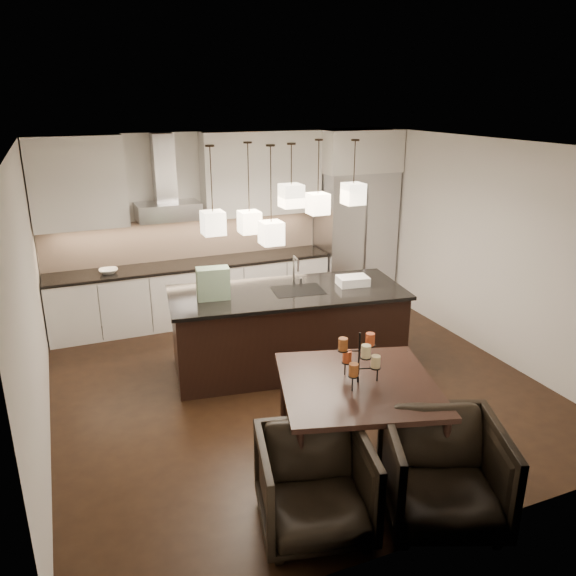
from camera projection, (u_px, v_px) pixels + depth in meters
name	position (u px, v px, depth m)	size (l,w,h in m)	color
floor	(294.00, 383.00, 6.80)	(5.50, 5.50, 0.02)	black
ceiling	(295.00, 144.00, 5.89)	(5.50, 5.50, 0.02)	white
wall_back	(225.00, 224.00, 8.76)	(5.50, 0.02, 2.80)	silver
wall_front	(449.00, 381.00, 3.93)	(5.50, 0.02, 2.80)	silver
wall_left	(29.00, 305.00, 5.35)	(0.02, 5.50, 2.80)	silver
wall_right	(488.00, 248.00, 7.34)	(0.02, 5.50, 2.80)	silver
refrigerator	(355.00, 237.00, 9.29)	(1.20, 0.72, 2.15)	#B7B7BA
fridge_panel	(358.00, 151.00, 8.83)	(1.26, 0.72, 0.65)	silver
lower_cabinets	(194.00, 293.00, 8.55)	(4.21, 0.62, 0.88)	silver
countertop	(193.00, 264.00, 8.41)	(4.21, 0.66, 0.04)	black
backsplash	(187.00, 238.00, 8.56)	(4.21, 0.02, 0.63)	beige
upper_cab_left	(77.00, 183.00, 7.58)	(1.25, 0.35, 1.25)	silver
upper_cab_right	(262.00, 173.00, 8.54)	(1.86, 0.35, 1.25)	silver
hood_canopy	(168.00, 211.00, 8.07)	(0.90, 0.52, 0.24)	#B7B7BA
hood_chimney	(164.00, 168.00, 7.98)	(0.30, 0.28, 0.96)	#B7B7BA
fruit_bowl	(108.00, 271.00, 7.90)	(0.26, 0.26, 0.06)	silver
island_body	(287.00, 331.00, 7.06)	(2.79, 1.12, 0.98)	black
island_top	(287.00, 292.00, 6.89)	(2.88, 1.20, 0.04)	black
faucet	(294.00, 271.00, 6.94)	(0.11, 0.27, 0.42)	silver
tote_bag	(213.00, 283.00, 6.56)	(0.38, 0.20, 0.38)	#185325
food_container	(353.00, 281.00, 7.08)	(0.38, 0.27, 0.11)	silver
dining_table	(356.00, 422.00, 5.23)	(1.39, 1.39, 0.83)	black
candelabra	(359.00, 358.00, 5.01)	(0.40, 0.40, 0.49)	black
candle_a	(376.00, 362.00, 5.04)	(0.08, 0.08, 0.11)	beige
candle_b	(347.00, 356.00, 5.14)	(0.08, 0.08, 0.11)	#C24B24
candle_c	(354.00, 370.00, 4.89)	(0.08, 0.08, 0.11)	#9E5323
candle_d	(370.00, 339.00, 5.08)	(0.08, 0.08, 0.11)	#C24B24
candle_e	(343.00, 344.00, 4.98)	(0.08, 0.08, 0.11)	#9E5323
candle_f	(366.00, 351.00, 4.84)	(0.08, 0.08, 0.11)	beige
armchair_left	(315.00, 485.00, 4.39)	(0.86, 0.89, 0.81)	black
armchair_right	(443.00, 473.00, 4.50)	(0.92, 0.94, 0.86)	black
pendant_a	(213.00, 223.00, 6.24)	(0.24, 0.24, 0.26)	beige
pendant_b	(249.00, 222.00, 6.69)	(0.24, 0.24, 0.26)	beige
pendant_c	(291.00, 196.00, 6.40)	(0.24, 0.24, 0.26)	beige
pendant_d	(318.00, 204.00, 7.03)	(0.24, 0.24, 0.26)	beige
pendant_e	(353.00, 194.00, 6.94)	(0.24, 0.24, 0.26)	beige
pendant_f	(271.00, 233.00, 6.32)	(0.24, 0.24, 0.26)	beige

